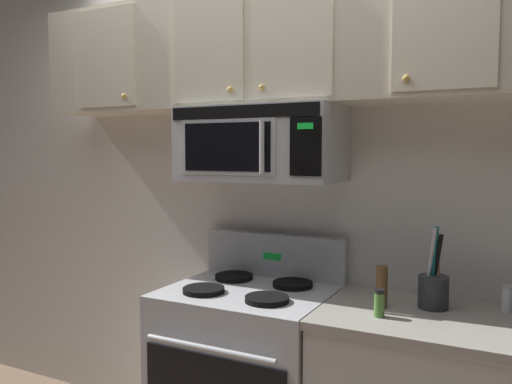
% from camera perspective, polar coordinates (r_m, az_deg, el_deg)
% --- Properties ---
extents(back_wall, '(5.20, 0.10, 2.70)m').
position_cam_1_polar(back_wall, '(2.70, 2.90, 0.44)').
color(back_wall, silver).
rests_on(back_wall, ground_plane).
extents(stove_range, '(0.76, 0.69, 1.12)m').
position_cam_1_polar(stove_range, '(2.60, -0.70, -19.88)').
color(stove_range, '#B7BABF').
rests_on(stove_range, ground_plane).
extents(over_range_microwave, '(0.76, 0.43, 0.35)m').
position_cam_1_polar(over_range_microwave, '(2.47, 0.53, 5.29)').
color(over_range_microwave, '#B7BABF').
extents(upper_cabinets, '(2.50, 0.36, 0.55)m').
position_cam_1_polar(upper_cabinets, '(2.55, 0.87, 15.46)').
color(upper_cabinets, beige).
extents(utensil_crock_charcoal, '(0.12, 0.13, 0.33)m').
position_cam_1_polar(utensil_crock_charcoal, '(2.27, 18.93, -9.87)').
color(utensil_crock_charcoal, '#2D2D33').
rests_on(utensil_crock_charcoal, counter_segment).
extents(salt_shaker, '(0.05, 0.05, 0.11)m').
position_cam_1_polar(salt_shaker, '(2.34, 25.94, -10.47)').
color(salt_shaker, white).
rests_on(salt_shaker, counter_segment).
extents(pepper_mill, '(0.05, 0.05, 0.17)m').
position_cam_1_polar(pepper_mill, '(2.22, 13.66, -10.09)').
color(pepper_mill, brown).
rests_on(pepper_mill, counter_segment).
extents(spice_jar, '(0.04, 0.04, 0.11)m').
position_cam_1_polar(spice_jar, '(2.11, 13.39, -11.80)').
color(spice_jar, '#4C7F33').
rests_on(spice_jar, counter_segment).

